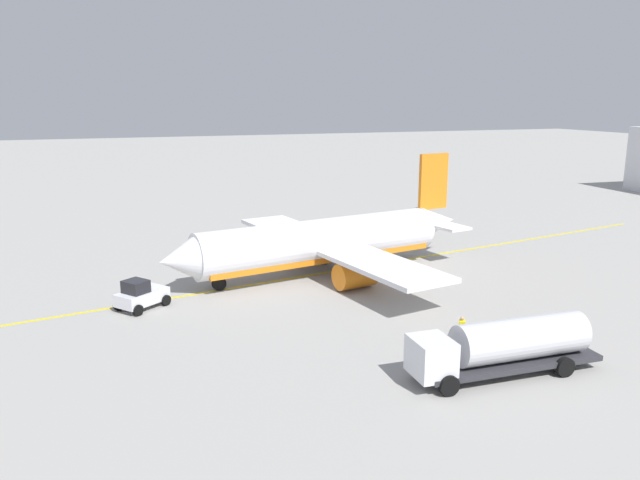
{
  "coord_description": "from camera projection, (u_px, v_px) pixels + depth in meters",
  "views": [
    {
      "loc": [
        17.83,
        47.97,
        14.85
      ],
      "look_at": [
        0.0,
        0.0,
        3.0
      ],
      "focal_mm": 34.55,
      "sensor_mm": 36.0,
      "label": 1
    }
  ],
  "objects": [
    {
      "name": "refueling_worker",
      "position": [
        462.0,
        330.0,
        38.07
      ],
      "size": [
        0.58,
        0.63,
        1.71
      ],
      "color": "navy",
      "rests_on": "ground"
    },
    {
      "name": "ground_plane",
      "position": [
        320.0,
        274.0,
        53.21
      ],
      "size": [
        400.0,
        400.0,
        0.0
      ],
      "primitive_type": "plane",
      "color": "#9E9B96"
    },
    {
      "name": "airplane",
      "position": [
        325.0,
        243.0,
        52.82
      ],
      "size": [
        29.16,
        27.83,
        9.8
      ],
      "color": "white",
      "rests_on": "ground"
    },
    {
      "name": "taxi_line_marking",
      "position": [
        320.0,
        274.0,
        53.21
      ],
      "size": [
        84.03,
        15.21,
        0.01
      ],
      "primitive_type": "cube",
      "rotation": [
        0.0,
        0.0,
        0.18
      ],
      "color": "yellow",
      "rests_on": "ground"
    },
    {
      "name": "pushback_tug",
      "position": [
        141.0,
        295.0,
        44.25
      ],
      "size": [
        4.1,
        3.87,
        2.2
      ],
      "color": "silver",
      "rests_on": "ground"
    },
    {
      "name": "safety_cone_nose",
      "position": [
        146.0,
        287.0,
        48.35
      ],
      "size": [
        0.56,
        0.56,
        0.63
      ],
      "primitive_type": "cone",
      "color": "#F2590F",
      "rests_on": "ground"
    },
    {
      "name": "fuel_tanker",
      "position": [
        504.0,
        345.0,
        33.43
      ],
      "size": [
        11.16,
        3.16,
        3.15
      ],
      "color": "#2D2D33",
      "rests_on": "ground"
    }
  ]
}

